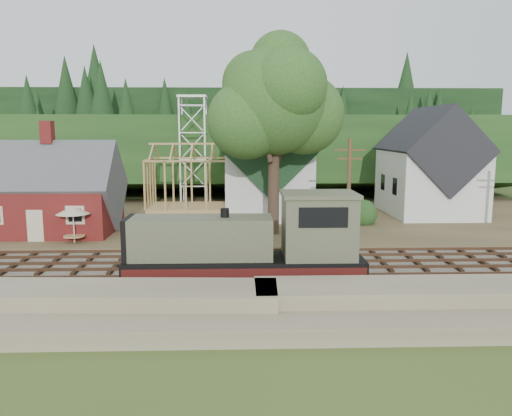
{
  "coord_description": "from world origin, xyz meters",
  "views": [
    {
      "loc": [
        -0.65,
        -29.56,
        8.54
      ],
      "look_at": [
        0.47,
        6.0,
        3.0
      ],
      "focal_mm": 35.0,
      "sensor_mm": 36.0,
      "label": 1
    }
  ],
  "objects_px": {
    "car_blue": "(167,234)",
    "car_red": "(443,214)",
    "locomotive": "(254,247)",
    "patio_set": "(73,212)"
  },
  "relations": [
    {
      "from": "locomotive",
      "to": "car_blue",
      "type": "xyz_separation_m",
      "value": [
        -6.22,
        10.19,
        -1.39
      ]
    },
    {
      "from": "locomotive",
      "to": "patio_set",
      "type": "relative_size",
      "value": 4.71
    },
    {
      "from": "locomotive",
      "to": "patio_set",
      "type": "height_order",
      "value": "locomotive"
    },
    {
      "from": "locomotive",
      "to": "car_red",
      "type": "height_order",
      "value": "locomotive"
    },
    {
      "from": "locomotive",
      "to": "car_blue",
      "type": "height_order",
      "value": "locomotive"
    },
    {
      "from": "locomotive",
      "to": "car_red",
      "type": "bearing_deg",
      "value": 45.63
    },
    {
      "from": "car_blue",
      "to": "car_red",
      "type": "distance_m",
      "value": 25.67
    },
    {
      "from": "patio_set",
      "to": "car_blue",
      "type": "bearing_deg",
      "value": 1.06
    },
    {
      "from": "car_red",
      "to": "patio_set",
      "type": "bearing_deg",
      "value": 105.9
    },
    {
      "from": "car_blue",
      "to": "patio_set",
      "type": "distance_m",
      "value": 7.06
    }
  ]
}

